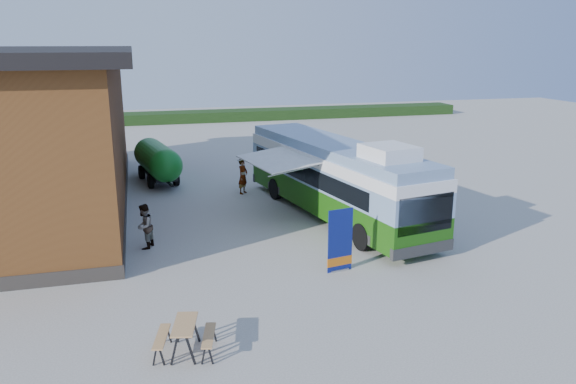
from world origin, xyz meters
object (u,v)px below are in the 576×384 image
object	(u,v)px
picnic_table	(185,331)
slurry_tanker	(157,160)
person_b	(144,226)
banner	(340,246)
bus	(335,176)
person_a	(243,176)

from	to	relation	value
picnic_table	slurry_tanker	size ratio (longest dim) A/B	0.29
person_b	picnic_table	bearing A→B (deg)	31.35
picnic_table	person_b	xyz separation A→B (m)	(-0.83, 8.12, 0.26)
banner	picnic_table	world-z (taller)	banner
bus	picnic_table	xyz separation A→B (m)	(-7.69, -10.11, -1.27)
picnic_table	person_a	bearing A→B (deg)	86.36
banner	person_b	world-z (taller)	banner
bus	banner	xyz separation A→B (m)	(-1.99, -6.08, -0.97)
picnic_table	person_a	xyz separation A→B (m)	(4.37, 15.14, 0.30)
slurry_tanker	banner	bearing A→B (deg)	-80.08
banner	person_b	distance (m)	7.72
picnic_table	person_a	size ratio (longest dim) A/B	0.93
bus	banner	world-z (taller)	bus
person_a	slurry_tanker	bearing A→B (deg)	90.06
banner	person_b	bearing A→B (deg)	137.23
slurry_tanker	bus	bearing A→B (deg)	-59.80
bus	person_a	distance (m)	6.11
bus	picnic_table	bearing A→B (deg)	-137.97
bus	person_a	bearing A→B (deg)	112.76
person_a	slurry_tanker	xyz separation A→B (m)	(-4.23, 3.69, 0.36)
person_a	slurry_tanker	distance (m)	5.62
person_b	person_a	bearing A→B (deg)	168.96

